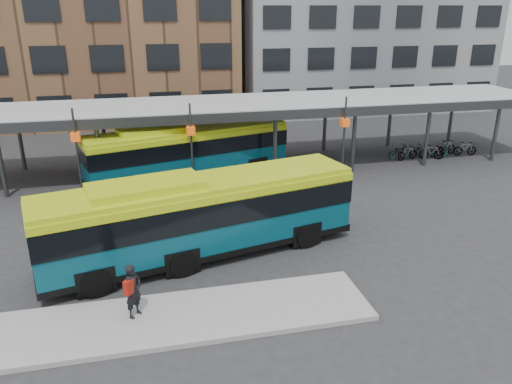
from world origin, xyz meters
name	(u,v)px	position (x,y,z in m)	size (l,w,h in m)	color
ground	(294,261)	(0.00, 0.00, 0.00)	(120.00, 120.00, 0.00)	#28282B
boarding_island	(160,320)	(-5.50, -3.00, 0.09)	(14.00, 3.00, 0.18)	gray
canopy	(233,107)	(-0.06, 12.87, 3.91)	(40.00, 6.53, 4.80)	#999B9E
building_grey	(356,3)	(16.00, 32.00, 10.00)	(24.00, 14.00, 20.00)	slate
bus_front	(200,214)	(-3.60, 1.38, 1.84)	(13.09, 5.59, 3.53)	#074152
bus_rear	(188,150)	(-3.06, 11.42, 1.72)	(12.24, 5.62, 3.31)	#074152
pedestrian	(133,291)	(-6.27, -2.67, 1.12)	(0.77, 0.80, 1.84)	black
bike_rack	(429,150)	(13.30, 12.14, 0.48)	(6.59, 1.78, 1.06)	slate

